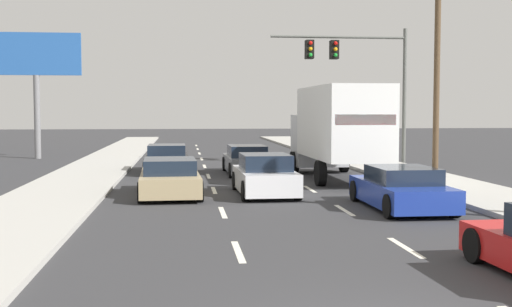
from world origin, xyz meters
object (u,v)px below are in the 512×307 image
object	(u,v)px
car_tan	(170,178)
car_gray	(247,161)
traffic_signal_mast	(351,63)
utility_pole_mid	(437,65)
roadside_billboard	(36,67)
car_white	(265,176)
box_truck	(337,127)
car_blue	(401,189)
car_black	(167,160)

from	to	relation	value
car_tan	car_gray	distance (m)	7.75
car_gray	traffic_signal_mast	xyz separation A→B (m)	(5.85, 4.55, 4.67)
car_gray	utility_pole_mid	world-z (taller)	utility_pole_mid
car_tan	roadside_billboard	xyz separation A→B (m)	(-7.98, 17.66, 4.77)
traffic_signal_mast	utility_pole_mid	bearing A→B (deg)	-48.12
car_tan	traffic_signal_mast	bearing A→B (deg)	51.94
car_gray	car_white	world-z (taller)	car_white
box_truck	utility_pole_mid	size ratio (longest dim) A/B	0.84
car_blue	utility_pole_mid	distance (m)	13.77
car_gray	traffic_signal_mast	world-z (taller)	traffic_signal_mast
utility_pole_mid	car_blue	bearing A→B (deg)	-115.88
car_gray	utility_pole_mid	distance (m)	10.08
car_white	car_black	bearing A→B (deg)	112.19
car_blue	roadside_billboard	bearing A→B (deg)	124.26
car_black	utility_pole_mid	size ratio (longest dim) A/B	0.47
car_black	traffic_signal_mast	bearing A→B (deg)	20.18
car_black	car_gray	size ratio (longest dim) A/B	0.99
car_black	roadside_billboard	world-z (taller)	roadside_billboard
utility_pole_mid	roadside_billboard	distance (m)	22.43
traffic_signal_mast	utility_pole_mid	xyz separation A→B (m)	(3.19, -3.56, -0.32)
car_blue	car_tan	bearing A→B (deg)	150.58
car_white	traffic_signal_mast	size ratio (longest dim) A/B	0.58
car_gray	car_white	xyz separation A→B (m)	(-0.11, -7.25, 0.04)
car_black	box_truck	size ratio (longest dim) A/B	0.56
car_tan	car_gray	size ratio (longest dim) A/B	1.04
car_gray	car_white	bearing A→B (deg)	-90.88
car_gray	roadside_billboard	distance (m)	16.16
box_truck	traffic_signal_mast	world-z (taller)	traffic_signal_mast
car_white	traffic_signal_mast	xyz separation A→B (m)	(5.96, 11.80, 4.64)
car_blue	utility_pole_mid	xyz separation A→B (m)	(5.70, 11.75, 4.38)
car_gray	box_truck	bearing A→B (deg)	-41.26
car_black	roadside_billboard	bearing A→B (deg)	128.99
box_truck	traffic_signal_mast	size ratio (longest dim) A/B	1.13
car_white	car_blue	bearing A→B (deg)	-45.48
car_gray	box_truck	world-z (taller)	box_truck
traffic_signal_mast	car_blue	bearing A→B (deg)	-99.31
car_blue	roadside_billboard	xyz separation A→B (m)	(-14.55, 21.37, 4.78)
roadside_billboard	car_blue	bearing A→B (deg)	-55.74
car_tan	utility_pole_mid	world-z (taller)	utility_pole_mid
box_truck	car_gray	bearing A→B (deg)	138.74
car_black	car_blue	xyz separation A→B (m)	(6.86, -11.86, -0.02)
car_gray	car_blue	bearing A→B (deg)	-72.75
car_blue	roadside_billboard	distance (m)	26.29
traffic_signal_mast	roadside_billboard	distance (m)	18.11
car_black	car_tan	size ratio (longest dim) A/B	0.95
car_black	car_gray	xyz separation A→B (m)	(3.52, -1.11, 0.01)
car_blue	utility_pole_mid	size ratio (longest dim) A/B	0.46
car_tan	car_blue	bearing A→B (deg)	-29.42
box_truck	car_blue	xyz separation A→B (m)	(-0.02, -7.81, -1.57)
car_blue	utility_pole_mid	bearing A→B (deg)	64.12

